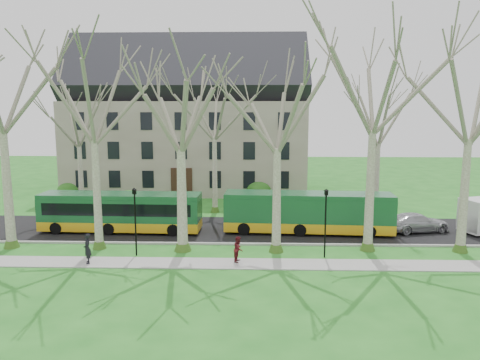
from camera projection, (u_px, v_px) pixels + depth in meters
The scene contains 14 objects.
ground at pixel (231, 251), 30.77m from camera, with size 120.00×120.00×0.00m, color #21671D.
sidewalk at pixel (229, 264), 28.29m from camera, with size 70.00×2.00×0.06m, color gray.
road at pixel (234, 229), 36.19m from camera, with size 80.00×8.00×0.06m, color black.
curb at pixel (232, 244), 32.24m from camera, with size 80.00×0.25×0.14m, color #A5A39E.
building at pixel (189, 119), 53.41m from camera, with size 26.50×12.20×16.00m.
tree_row_verge at pixel (231, 145), 29.98m from camera, with size 49.00×7.00×14.00m.
tree_row_far at pixel (222, 147), 40.75m from camera, with size 33.00×7.00×12.00m.
lamp_row at pixel (230, 217), 29.38m from camera, with size 36.22×0.22×4.30m.
hedges at pixel (189, 196), 44.58m from camera, with size 30.60×8.60×2.00m.
bus_lead at pixel (121, 212), 35.40m from camera, with size 12.06×2.51×3.01m, color #17512A, non-canonical shape.
bus_follow at pixel (308, 212), 35.04m from camera, with size 12.45×2.59×3.11m, color #17512A, non-canonical shape.
sedan at pixel (417, 222), 35.40m from camera, with size 1.97×4.85×1.41m, color #B0B0B5.
pedestrian_a at pixel (87, 248), 28.16m from camera, with size 0.67×0.44×1.84m, color black.
pedestrian_b at pixel (238, 249), 28.52m from camera, with size 0.76×0.59×1.56m, color #541318.
Camera 1 is at (1.53, -29.64, 9.40)m, focal length 35.00 mm.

